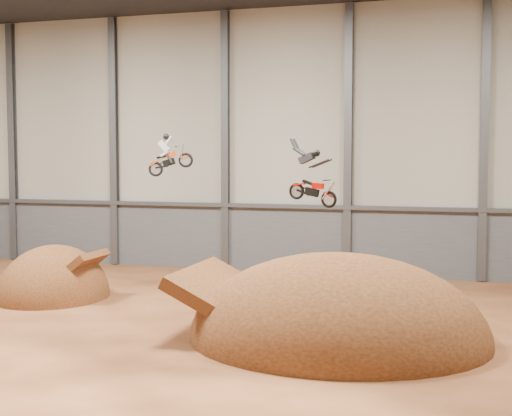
{
  "coord_description": "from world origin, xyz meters",
  "views": [
    {
      "loc": [
        9.16,
        -21.76,
        6.2
      ],
      "look_at": [
        1.57,
        4.0,
        4.24
      ],
      "focal_mm": 50.0,
      "sensor_mm": 36.0,
      "label": 1
    }
  ],
  "objects_px": {
    "landing_ramp": "(337,339)",
    "fmx_rider_b": "(311,173)",
    "takeoff_ramp": "(54,298)",
    "fmx_rider_a": "(173,151)"
  },
  "relations": [
    {
      "from": "takeoff_ramp",
      "to": "fmx_rider_a",
      "type": "bearing_deg",
      "value": 13.8
    },
    {
      "from": "takeoff_ramp",
      "to": "fmx_rider_a",
      "type": "height_order",
      "value": "fmx_rider_a"
    },
    {
      "from": "landing_ramp",
      "to": "fmx_rider_b",
      "type": "xyz_separation_m",
      "value": [
        -1.28,
        1.64,
        5.58
      ]
    },
    {
      "from": "takeoff_ramp",
      "to": "landing_ramp",
      "type": "bearing_deg",
      "value": -15.05
    },
    {
      "from": "landing_ramp",
      "to": "fmx_rider_a",
      "type": "height_order",
      "value": "fmx_rider_a"
    },
    {
      "from": "takeoff_ramp",
      "to": "fmx_rider_b",
      "type": "distance_m",
      "value": 13.25
    },
    {
      "from": "takeoff_ramp",
      "to": "fmx_rider_b",
      "type": "height_order",
      "value": "fmx_rider_b"
    },
    {
      "from": "fmx_rider_b",
      "to": "takeoff_ramp",
      "type": "bearing_deg",
      "value": -176.26
    },
    {
      "from": "fmx_rider_a",
      "to": "fmx_rider_b",
      "type": "height_order",
      "value": "fmx_rider_a"
    },
    {
      "from": "landing_ramp",
      "to": "takeoff_ramp",
      "type": "bearing_deg",
      "value": 164.95
    }
  ]
}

